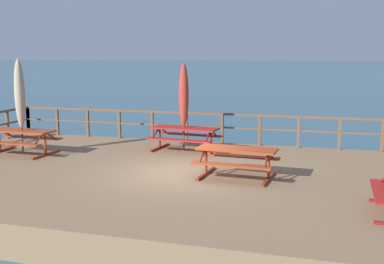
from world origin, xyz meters
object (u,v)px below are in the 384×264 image
object	(u,v)px
picnic_table_front_left	(22,136)
picnic_table_mid_centre	(237,156)
picnic_table_front_right	(185,133)
patio_umbrella_tall_back_left	(184,96)
patio_umbrella_tall_back_right	(20,94)

from	to	relation	value
picnic_table_front_left	picnic_table_mid_centre	world-z (taller)	same
picnic_table_front_right	patio_umbrella_tall_back_left	size ratio (longest dim) A/B	0.81
patio_umbrella_tall_back_left	patio_umbrella_tall_back_right	xyz separation A→B (m)	(-4.70, -1.98, 0.09)
patio_umbrella_tall_back_right	picnic_table_front_right	bearing A→B (deg)	23.21
picnic_table_front_right	picnic_table_mid_centre	distance (m)	3.76
picnic_table_front_right	patio_umbrella_tall_back_left	world-z (taller)	patio_umbrella_tall_back_left
picnic_table_mid_centre	patio_umbrella_tall_back_left	bearing A→B (deg)	128.42
picnic_table_front_left	patio_umbrella_tall_back_right	distance (m)	1.34
picnic_table_front_left	patio_umbrella_tall_back_left	xyz separation A→B (m)	(4.77, 1.91, 1.25)
picnic_table_mid_centre	patio_umbrella_tall_back_left	world-z (taller)	patio_umbrella_tall_back_left
picnic_table_mid_centre	picnic_table_front_left	bearing A→B (deg)	171.85
picnic_table_front_left	patio_umbrella_tall_back_right	xyz separation A→B (m)	(0.07, -0.07, 1.34)
picnic_table_mid_centre	patio_umbrella_tall_back_right	world-z (taller)	patio_umbrella_tall_back_right
patio_umbrella_tall_back_left	picnic_table_front_left	bearing A→B (deg)	-158.17
picnic_table_front_left	patio_umbrella_tall_back_left	distance (m)	5.29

